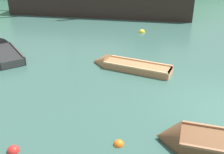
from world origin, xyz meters
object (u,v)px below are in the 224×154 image
object	(u,v)px
rowboat_center	(207,144)
buoy_red	(13,151)
rowboat_portside	(3,53)
buoy_orange	(119,145)
sailing_ship	(103,5)
buoy_yellow	(142,32)
rowboat_outer_right	(125,66)

from	to	relation	value
rowboat_center	buoy_red	distance (m)	5.44
rowboat_portside	buoy_orange	size ratio (longest dim) A/B	11.92
sailing_ship	buoy_orange	distance (m)	16.82
buoy_yellow	rowboat_center	bearing A→B (deg)	-92.12
rowboat_center	rowboat_portside	size ratio (longest dim) A/B	0.96
rowboat_center	buoy_orange	bearing A→B (deg)	13.55
buoy_orange	buoy_yellow	world-z (taller)	buoy_yellow
sailing_ship	buoy_red	distance (m)	17.18
rowboat_outer_right	buoy_orange	distance (m)	5.48
rowboat_outer_right	buoy_yellow	size ratio (longest dim) A/B	9.17
rowboat_portside	sailing_ship	bearing A→B (deg)	-59.11
rowboat_outer_right	sailing_ship	bearing A→B (deg)	-58.14
buoy_red	buoy_yellow	size ratio (longest dim) A/B	0.85
rowboat_outer_right	buoy_red	xyz separation A→B (m)	(-3.91, -5.37, -0.08)
buoy_orange	buoy_red	world-z (taller)	buoy_red
buoy_orange	sailing_ship	bearing A→B (deg)	87.51
buoy_orange	buoy_yellow	size ratio (longest dim) A/B	0.75
rowboat_portside	buoy_yellow	distance (m)	8.65
rowboat_portside	buoy_red	bearing A→B (deg)	168.97
sailing_ship	buoy_red	world-z (taller)	sailing_ship
sailing_ship	buoy_red	size ratio (longest dim) A/B	48.99
buoy_red	buoy_yellow	bearing A→B (deg)	61.96
buoy_orange	buoy_yellow	bearing A→B (deg)	75.24
sailing_ship	buoy_yellow	xyz separation A→B (m)	(2.17, -5.78, -0.73)
buoy_yellow	rowboat_outer_right	bearing A→B (deg)	-109.01
buoy_orange	rowboat_portside	bearing A→B (deg)	123.54
rowboat_outer_right	buoy_yellow	bearing A→B (deg)	-78.34
sailing_ship	rowboat_portside	bearing A→B (deg)	73.89
buoy_red	buoy_yellow	distance (m)	12.44
buoy_orange	buoy_red	distance (m)	2.95
rowboat_outer_right	buoy_yellow	distance (m)	5.93
sailing_ship	rowboat_outer_right	size ratio (longest dim) A/B	4.54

